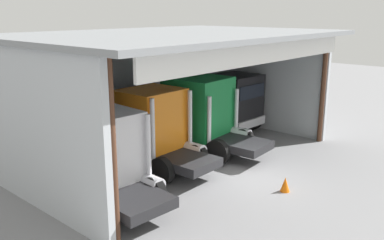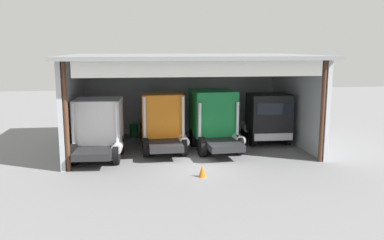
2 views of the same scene
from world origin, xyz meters
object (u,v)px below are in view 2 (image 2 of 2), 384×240
object	(u,v)px
traffic_cone	(202,171)
truck_orange_yard_outside	(163,121)
truck_black_center_left_bay	(267,117)
oil_drum	(134,130)
tool_cart	(147,130)
truck_green_right_bay	(214,118)
truck_white_left_bay	(99,127)

from	to	relation	value
traffic_cone	truck_orange_yard_outside	bearing A→B (deg)	105.99
truck_black_center_left_bay	oil_drum	distance (m)	9.15
tool_cart	truck_green_right_bay	bearing A→B (deg)	-42.94
oil_drum	tool_cart	size ratio (longest dim) A/B	0.88
truck_black_center_left_bay	traffic_cone	world-z (taller)	truck_black_center_left_bay
truck_white_left_bay	oil_drum	size ratio (longest dim) A/B	5.07
oil_drum	tool_cart	xyz separation A→B (m)	(0.86, -0.33, 0.06)
truck_orange_yard_outside	tool_cart	xyz separation A→B (m)	(-0.93, 3.75, -1.30)
truck_white_left_bay	traffic_cone	xyz separation A→B (m)	(5.19, -4.15, -1.49)
truck_black_center_left_bay	tool_cart	bearing A→B (deg)	-17.26
truck_white_left_bay	truck_black_center_left_bay	size ratio (longest dim) A/B	0.97
truck_black_center_left_bay	tool_cart	world-z (taller)	truck_black_center_left_bay
truck_black_center_left_bay	traffic_cone	distance (m)	8.42
truck_white_left_bay	traffic_cone	world-z (taller)	truck_white_left_bay
truck_white_left_bay	tool_cart	distance (m)	5.80
truck_black_center_left_bay	traffic_cone	bearing A→B (deg)	52.77
truck_green_right_bay	tool_cart	distance (m)	5.67
truck_orange_yard_outside	oil_drum	world-z (taller)	truck_orange_yard_outside
truck_orange_yard_outside	oil_drum	bearing A→B (deg)	112.65
oil_drum	traffic_cone	world-z (taller)	oil_drum
truck_orange_yard_outside	truck_black_center_left_bay	world-z (taller)	truck_orange_yard_outside
truck_orange_yard_outside	truck_white_left_bay	bearing A→B (deg)	-162.79
oil_drum	truck_white_left_bay	bearing A→B (deg)	-109.41
truck_black_center_left_bay	tool_cart	xyz separation A→B (m)	(-7.69, 2.65, -1.21)
truck_white_left_bay	truck_black_center_left_bay	xyz separation A→B (m)	(10.41, 2.30, -0.07)
truck_white_left_bay	truck_green_right_bay	distance (m)	6.86
tool_cart	truck_black_center_left_bay	bearing A→B (deg)	-19.05
truck_black_center_left_bay	traffic_cone	xyz separation A→B (m)	(-5.23, -6.45, -1.43)
tool_cart	traffic_cone	distance (m)	9.43
truck_white_left_bay	traffic_cone	bearing A→B (deg)	-35.34
truck_orange_yard_outside	truck_green_right_bay	xyz separation A→B (m)	(3.09, 0.01, 0.10)
traffic_cone	truck_black_center_left_bay	bearing A→B (deg)	50.98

